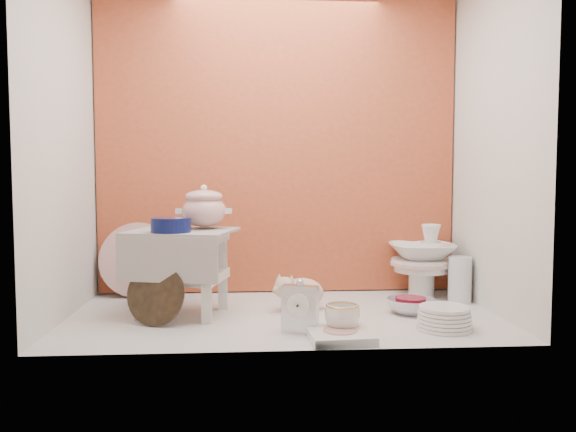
% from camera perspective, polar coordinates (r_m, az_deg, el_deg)
% --- Properties ---
extents(ground, '(1.80, 1.80, 0.00)m').
position_cam_1_polar(ground, '(2.46, -0.44, -9.84)').
color(ground, silver).
rests_on(ground, ground).
extents(niche_shell, '(1.86, 1.03, 1.53)m').
position_cam_1_polar(niche_shell, '(2.59, -0.69, 11.57)').
color(niche_shell, '#C74F31').
rests_on(niche_shell, ground).
extents(step_stool, '(0.49, 0.45, 0.36)m').
position_cam_1_polar(step_stool, '(2.48, -10.47, -5.54)').
color(step_stool, silver).
rests_on(step_stool, ground).
extents(soup_tureen, '(0.30, 0.30, 0.19)m').
position_cam_1_polar(soup_tureen, '(2.50, -8.37, 0.94)').
color(soup_tureen, white).
rests_on(soup_tureen, step_stool).
extents(cobalt_bowl, '(0.19, 0.19, 0.06)m').
position_cam_1_polar(cobalt_bowl, '(2.36, -11.58, -0.87)').
color(cobalt_bowl, '#091147').
rests_on(cobalt_bowl, step_stool).
extents(floral_platter, '(0.37, 0.14, 0.36)m').
position_cam_1_polar(floral_platter, '(2.90, -14.76, -4.24)').
color(floral_platter, silver).
rests_on(floral_platter, ground).
extents(blue_white_vase, '(0.28, 0.28, 0.26)m').
position_cam_1_polar(blue_white_vase, '(2.73, -12.81, -5.79)').
color(blue_white_vase, silver).
rests_on(blue_white_vase, ground).
extents(lacquer_tray, '(0.26, 0.16, 0.25)m').
position_cam_1_polar(lacquer_tray, '(2.33, -13.08, -7.60)').
color(lacquer_tray, black).
rests_on(lacquer_tray, ground).
extents(mantel_clock, '(0.14, 0.09, 0.20)m').
position_cam_1_polar(mantel_clock, '(2.18, 1.21, -9.00)').
color(mantel_clock, silver).
rests_on(mantel_clock, ground).
extents(plush_pig, '(0.27, 0.21, 0.15)m').
position_cam_1_polar(plush_pig, '(2.56, 1.38, -7.62)').
color(plush_pig, beige).
rests_on(plush_pig, ground).
extents(teacup_saucer, '(0.22, 0.22, 0.01)m').
position_cam_1_polar(teacup_saucer, '(2.18, 5.43, -11.48)').
color(teacup_saucer, white).
rests_on(teacup_saucer, ground).
extents(gold_rim_teacup, '(0.16, 0.16, 0.10)m').
position_cam_1_polar(gold_rim_teacup, '(2.17, 5.44, -10.02)').
color(gold_rim_teacup, white).
rests_on(gold_rim_teacup, teacup_saucer).
extents(lattice_dish, '(0.24, 0.24, 0.03)m').
position_cam_1_polar(lattice_dish, '(2.11, 5.22, -11.74)').
color(lattice_dish, white).
rests_on(lattice_dish, ground).
extents(dinner_plate_stack, '(0.28, 0.28, 0.09)m').
position_cam_1_polar(dinner_plate_stack, '(2.31, 15.31, -9.75)').
color(dinner_plate_stack, white).
rests_on(dinner_plate_stack, ground).
extents(crystal_bowl, '(0.27, 0.27, 0.06)m').
position_cam_1_polar(crystal_bowl, '(2.54, 12.11, -8.76)').
color(crystal_bowl, silver).
rests_on(crystal_bowl, ground).
extents(clear_glass_vase, '(0.12, 0.12, 0.21)m').
position_cam_1_polar(clear_glass_vase, '(2.80, 16.75, -6.08)').
color(clear_glass_vase, silver).
rests_on(clear_glass_vase, ground).
extents(porcelain_tower, '(0.34, 0.34, 0.36)m').
position_cam_1_polar(porcelain_tower, '(2.88, 13.19, -4.32)').
color(porcelain_tower, white).
rests_on(porcelain_tower, ground).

